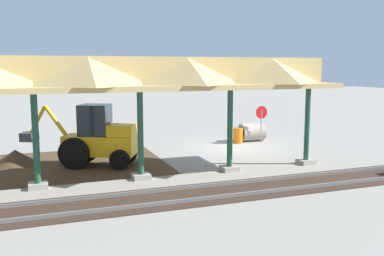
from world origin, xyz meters
TOP-DOWN VIEW (x-y plane):
  - ground_plane at (0.00, 0.00)m, footprint 120.00×120.00m
  - dirt_work_zone at (9.55, 1.23)m, footprint 9.67×7.00m
  - platform_canopy at (8.47, 4.88)m, footprint 20.88×3.20m
  - rail_tracks at (0.00, 7.75)m, footprint 60.00×2.58m
  - stop_sign at (-2.14, -0.76)m, footprint 0.76×0.07m
  - backhoe at (7.85, 1.92)m, footprint 5.19×3.31m
  - dirt_mound at (11.39, 0.48)m, footprint 4.24×4.24m
  - concrete_pipe at (-1.94, -1.56)m, footprint 1.46×1.10m
  - traffic_barrel at (-0.81, -1.16)m, footprint 0.56×0.56m

SIDE VIEW (x-z plane):
  - ground_plane at x=0.00m, z-range 0.00..0.00m
  - dirt_mound at x=11.39m, z-range -0.72..0.72m
  - dirt_work_zone at x=9.55m, z-range 0.00..0.01m
  - rail_tracks at x=0.00m, z-range -0.05..0.10m
  - traffic_barrel at x=-0.81m, z-range 0.00..0.90m
  - concrete_pipe at x=-1.94m, z-range 0.00..1.09m
  - backhoe at x=7.85m, z-range -0.15..2.67m
  - stop_sign at x=-2.14m, z-range 0.48..2.69m
  - platform_canopy at x=8.47m, z-range 1.73..6.63m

